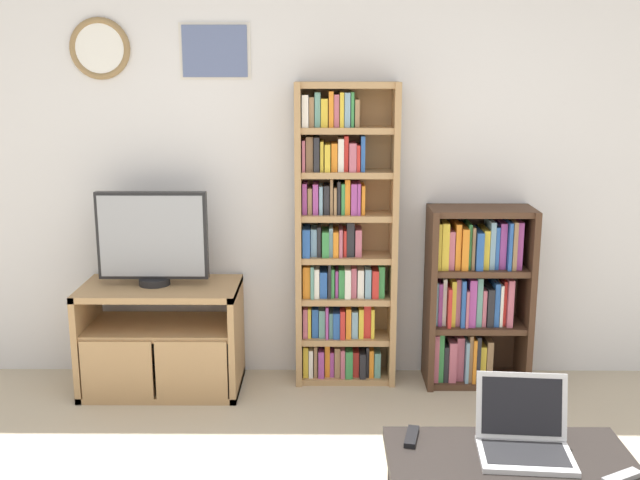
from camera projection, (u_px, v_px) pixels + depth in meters
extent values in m
cube|color=silver|center=(326.00, 165.00, 4.48)|extent=(6.38, 0.06, 2.60)
torus|color=olive|center=(100.00, 48.00, 4.30)|extent=(0.35, 0.04, 0.35)
cylinder|color=white|center=(100.00, 48.00, 4.30)|extent=(0.29, 0.02, 0.29)
cube|color=silver|center=(215.00, 51.00, 4.31)|extent=(0.41, 0.01, 0.32)
cube|color=slate|center=(215.00, 51.00, 4.30)|extent=(0.37, 0.02, 0.29)
cube|color=tan|center=(88.00, 337.00, 4.42)|extent=(0.04, 0.50, 0.63)
cube|color=tan|center=(237.00, 337.00, 4.41)|extent=(0.04, 0.50, 0.63)
cube|color=tan|center=(160.00, 288.00, 4.35)|extent=(0.92, 0.50, 0.04)
cube|color=tan|center=(165.00, 384.00, 4.48)|extent=(0.92, 0.50, 0.04)
cube|color=tan|center=(162.00, 327.00, 4.40)|extent=(0.84, 0.47, 0.04)
cube|color=tan|center=(117.00, 370.00, 4.21)|extent=(0.40, 0.02, 0.34)
cube|color=tan|center=(192.00, 370.00, 4.20)|extent=(0.40, 0.02, 0.34)
cylinder|color=black|center=(155.00, 281.00, 4.36)|extent=(0.18, 0.18, 0.04)
cube|color=black|center=(153.00, 235.00, 4.30)|extent=(0.64, 0.05, 0.51)
cube|color=#9399A3|center=(152.00, 236.00, 4.27)|extent=(0.60, 0.01, 0.47)
cube|color=tan|center=(299.00, 237.00, 4.41)|extent=(0.04, 0.25, 1.79)
cube|color=tan|center=(394.00, 237.00, 4.40)|extent=(0.04, 0.25, 1.79)
cube|color=tan|center=(346.00, 233.00, 4.52)|extent=(0.59, 0.02, 1.79)
cube|color=tan|center=(345.00, 376.00, 4.60)|extent=(0.52, 0.21, 0.04)
cube|color=tan|center=(346.00, 338.00, 4.54)|extent=(0.52, 0.21, 0.04)
cube|color=tan|center=(346.00, 298.00, 4.49)|extent=(0.52, 0.21, 0.04)
cube|color=tan|center=(346.00, 258.00, 4.43)|extent=(0.52, 0.21, 0.04)
cube|color=tan|center=(347.00, 216.00, 4.38)|extent=(0.52, 0.21, 0.04)
cube|color=tan|center=(347.00, 174.00, 4.32)|extent=(0.52, 0.21, 0.04)
cube|color=tan|center=(347.00, 130.00, 4.26)|extent=(0.52, 0.21, 0.04)
cube|color=tan|center=(348.00, 85.00, 4.21)|extent=(0.52, 0.21, 0.04)
cube|color=gold|center=(306.00, 358.00, 4.59)|extent=(0.03, 0.17, 0.19)
cube|color=white|center=(311.00, 360.00, 4.58)|extent=(0.03, 0.17, 0.17)
cube|color=#93704C|center=(316.00, 358.00, 4.59)|extent=(0.02, 0.16, 0.20)
cube|color=#9E4293|center=(322.00, 360.00, 4.58)|extent=(0.04, 0.18, 0.17)
cube|color=orange|center=(328.00, 357.00, 4.59)|extent=(0.03, 0.15, 0.20)
cube|color=#9E4293|center=(332.00, 361.00, 4.59)|extent=(0.02, 0.15, 0.16)
cube|color=#93704C|center=(338.00, 359.00, 4.58)|extent=(0.03, 0.17, 0.19)
cube|color=#B75B70|center=(343.00, 360.00, 4.58)|extent=(0.03, 0.19, 0.18)
cube|color=#388947|center=(349.00, 360.00, 4.58)|extent=(0.04, 0.19, 0.17)
cube|color=red|center=(356.00, 361.00, 4.59)|extent=(0.04, 0.15, 0.16)
cube|color=#232328|center=(362.00, 361.00, 4.58)|extent=(0.04, 0.19, 0.16)
cube|color=#232328|center=(367.00, 358.00, 4.59)|extent=(0.02, 0.16, 0.19)
cube|color=orange|center=(371.00, 360.00, 4.58)|extent=(0.03, 0.17, 0.17)
cube|color=#5B9389|center=(377.00, 361.00, 4.59)|extent=(0.04, 0.17, 0.16)
cube|color=#B75B70|center=(306.00, 320.00, 4.53)|extent=(0.03, 0.17, 0.18)
cube|color=gold|center=(310.00, 320.00, 4.53)|extent=(0.02, 0.17, 0.18)
cube|color=#2856A8|center=(316.00, 320.00, 4.54)|extent=(0.04, 0.15, 0.18)
cube|color=#5B9389|center=(322.00, 321.00, 4.53)|extent=(0.04, 0.16, 0.17)
cube|color=#9E4293|center=(327.00, 319.00, 4.52)|extent=(0.02, 0.19, 0.20)
cube|color=#5B9389|center=(331.00, 322.00, 4.53)|extent=(0.02, 0.16, 0.16)
cube|color=#2856A8|center=(337.00, 322.00, 4.53)|extent=(0.04, 0.18, 0.16)
cube|color=red|center=(343.00, 321.00, 4.52)|extent=(0.03, 0.19, 0.17)
cube|color=orange|center=(348.00, 320.00, 4.53)|extent=(0.03, 0.18, 0.19)
cube|color=#759EB7|center=(355.00, 321.00, 4.53)|extent=(0.04, 0.16, 0.17)
cube|color=gold|center=(361.00, 320.00, 4.53)|extent=(0.03, 0.17, 0.18)
cube|color=red|center=(367.00, 318.00, 4.53)|extent=(0.04, 0.15, 0.21)
cube|color=gold|center=(372.00, 320.00, 4.53)|extent=(0.02, 0.17, 0.18)
cube|color=orange|center=(307.00, 279.00, 4.47)|extent=(0.04, 0.17, 0.19)
cube|color=#5B9389|center=(313.00, 279.00, 4.47)|extent=(0.02, 0.19, 0.20)
cube|color=white|center=(317.00, 281.00, 4.47)|extent=(0.03, 0.18, 0.18)
cube|color=#2856A8|center=(324.00, 282.00, 4.48)|extent=(0.04, 0.16, 0.16)
cube|color=#232328|center=(330.00, 278.00, 4.47)|extent=(0.02, 0.17, 0.21)
cube|color=#388947|center=(333.00, 281.00, 4.48)|extent=(0.02, 0.16, 0.18)
cube|color=#9E4293|center=(337.00, 281.00, 4.48)|extent=(0.02, 0.15, 0.16)
cube|color=#388947|center=(342.00, 281.00, 4.47)|extent=(0.03, 0.17, 0.17)
cube|color=white|center=(348.00, 281.00, 4.47)|extent=(0.04, 0.19, 0.18)
cube|color=#B75B70|center=(354.00, 280.00, 4.48)|extent=(0.03, 0.16, 0.18)
cube|color=white|center=(361.00, 281.00, 4.48)|extent=(0.04, 0.16, 0.17)
cube|color=#759EB7|center=(368.00, 281.00, 4.47)|extent=(0.04, 0.17, 0.18)
cube|color=red|center=(375.00, 281.00, 4.47)|extent=(0.04, 0.18, 0.17)
cube|color=#388947|center=(381.00, 279.00, 4.47)|extent=(0.03, 0.16, 0.19)
cube|color=#2856A8|center=(307.00, 241.00, 4.42)|extent=(0.04, 0.19, 0.17)
cube|color=#759EB7|center=(314.00, 241.00, 4.43)|extent=(0.04, 0.15, 0.16)
cube|color=#232328|center=(320.00, 240.00, 4.42)|extent=(0.02, 0.16, 0.18)
cube|color=#388947|center=(325.00, 242.00, 4.42)|extent=(0.04, 0.18, 0.15)
cube|color=#759EB7|center=(331.00, 240.00, 4.42)|extent=(0.02, 0.16, 0.17)
cube|color=orange|center=(336.00, 242.00, 4.42)|extent=(0.03, 0.18, 0.15)
cube|color=#B75B70|center=(341.00, 241.00, 4.42)|extent=(0.02, 0.18, 0.16)
cube|color=red|center=(345.00, 241.00, 4.42)|extent=(0.02, 0.16, 0.16)
cube|color=#232328|center=(351.00, 238.00, 4.42)|extent=(0.04, 0.16, 0.20)
cube|color=#B75B70|center=(358.00, 241.00, 4.42)|extent=(0.04, 0.16, 0.16)
cube|color=#9E4293|center=(305.00, 198.00, 4.37)|extent=(0.03, 0.15, 0.18)
cube|color=#93704C|center=(310.00, 200.00, 4.37)|extent=(0.02, 0.15, 0.15)
cube|color=#9E4293|center=(316.00, 198.00, 4.37)|extent=(0.03, 0.16, 0.18)
cube|color=#759EB7|center=(321.00, 199.00, 4.37)|extent=(0.02, 0.17, 0.16)
cube|color=#232328|center=(327.00, 199.00, 4.37)|extent=(0.03, 0.16, 0.17)
cube|color=#93704C|center=(332.00, 195.00, 4.36)|extent=(0.02, 0.16, 0.21)
cube|color=#93704C|center=(335.00, 200.00, 4.36)|extent=(0.02, 0.17, 0.16)
cube|color=#232328|center=(339.00, 197.00, 4.36)|extent=(0.02, 0.16, 0.19)
cube|color=#388947|center=(343.00, 198.00, 4.36)|extent=(0.02, 0.16, 0.18)
cube|color=orange|center=(348.00, 196.00, 4.36)|extent=(0.03, 0.16, 0.20)
cube|color=#9E4293|center=(354.00, 198.00, 4.36)|extent=(0.03, 0.18, 0.18)
cube|color=#9E4293|center=(359.00, 198.00, 4.36)|extent=(0.02, 0.18, 0.18)
cube|color=orange|center=(363.00, 199.00, 4.36)|extent=(0.02, 0.17, 0.17)
cube|color=#B75B70|center=(304.00, 155.00, 4.30)|extent=(0.02, 0.19, 0.18)
cube|color=#93704C|center=(310.00, 153.00, 4.31)|extent=(0.04, 0.15, 0.20)
cube|color=#232328|center=(317.00, 153.00, 4.30)|extent=(0.03, 0.19, 0.20)
cube|color=gold|center=(322.00, 156.00, 4.31)|extent=(0.02, 0.18, 0.17)
cube|color=gold|center=(328.00, 157.00, 4.30)|extent=(0.03, 0.19, 0.16)
cube|color=orange|center=(335.00, 156.00, 4.31)|extent=(0.04, 0.17, 0.16)
cube|color=white|center=(341.00, 154.00, 4.31)|extent=(0.03, 0.17, 0.19)
cube|color=red|center=(346.00, 153.00, 4.31)|extent=(0.02, 0.16, 0.20)
cube|color=#B75B70|center=(353.00, 156.00, 4.30)|extent=(0.04, 0.19, 0.16)
cube|color=red|center=(358.00, 157.00, 4.31)|extent=(0.02, 0.18, 0.15)
cube|color=#2856A8|center=(363.00, 153.00, 4.30)|extent=(0.02, 0.17, 0.20)
cube|color=white|center=(306.00, 111.00, 4.25)|extent=(0.04, 0.19, 0.18)
cube|color=#93704C|center=(312.00, 112.00, 4.26)|extent=(0.03, 0.16, 0.17)
cube|color=#5B9389|center=(318.00, 109.00, 4.25)|extent=(0.03, 0.16, 0.19)
cube|color=gold|center=(325.00, 113.00, 4.25)|extent=(0.04, 0.17, 0.16)
cube|color=orange|center=(331.00, 109.00, 4.25)|extent=(0.03, 0.17, 0.20)
cube|color=#B75B70|center=(337.00, 110.00, 4.25)|extent=(0.03, 0.16, 0.18)
cube|color=gold|center=(342.00, 109.00, 4.25)|extent=(0.02, 0.18, 0.19)
cube|color=#759EB7|center=(347.00, 110.00, 4.25)|extent=(0.03, 0.17, 0.19)
cube|color=#388947|center=(352.00, 109.00, 4.25)|extent=(0.02, 0.16, 0.19)
cube|color=#93704C|center=(357.00, 113.00, 4.25)|extent=(0.03, 0.17, 0.15)
cube|color=#472D1E|center=(430.00, 297.00, 4.45)|extent=(0.04, 0.31, 1.08)
cube|color=#472D1E|center=(527.00, 297.00, 4.44)|extent=(0.04, 0.31, 1.08)
cube|color=#472D1E|center=(474.00, 290.00, 4.59)|extent=(0.61, 0.02, 1.08)
cube|color=#472D1E|center=(474.00, 379.00, 4.56)|extent=(0.54, 0.28, 0.04)
cube|color=#472D1E|center=(477.00, 325.00, 4.48)|extent=(0.54, 0.28, 0.04)
cube|color=#472D1E|center=(480.00, 269.00, 4.41)|extent=(0.54, 0.28, 0.04)
cube|color=#472D1E|center=(483.00, 211.00, 4.33)|extent=(0.54, 0.28, 0.04)
cube|color=#B75B70|center=(434.00, 353.00, 4.53)|extent=(0.03, 0.24, 0.29)
cube|color=#388947|center=(439.00, 352.00, 4.54)|extent=(0.03, 0.23, 0.30)
cube|color=#232328|center=(444.00, 358.00, 4.54)|extent=(0.03, 0.23, 0.22)
cube|color=#B75B70|center=(450.00, 356.00, 4.54)|extent=(0.04, 0.24, 0.25)
cube|color=#B75B70|center=(458.00, 354.00, 4.54)|extent=(0.04, 0.20, 0.27)
cube|color=#759EB7|center=(464.00, 356.00, 4.53)|extent=(0.02, 0.25, 0.25)
cube|color=#93704C|center=(468.00, 353.00, 4.53)|extent=(0.02, 0.23, 0.29)
cube|color=orange|center=(471.00, 355.00, 4.53)|extent=(0.02, 0.25, 0.27)
cube|color=#232328|center=(475.00, 354.00, 4.53)|extent=(0.02, 0.25, 0.29)
cube|color=gold|center=(480.00, 358.00, 4.55)|extent=(0.04, 0.22, 0.22)
cube|color=#93704C|center=(487.00, 356.00, 4.54)|extent=(0.04, 0.22, 0.25)
cube|color=#759EB7|center=(435.00, 300.00, 4.47)|extent=(0.02, 0.20, 0.26)
cube|color=#9E4293|center=(438.00, 301.00, 4.47)|extent=(0.02, 0.20, 0.26)
cube|color=white|center=(443.00, 298.00, 4.47)|extent=(0.02, 0.19, 0.28)
cube|color=red|center=(447.00, 303.00, 4.46)|extent=(0.02, 0.25, 0.24)
cube|color=gold|center=(451.00, 299.00, 4.46)|extent=(0.03, 0.22, 0.28)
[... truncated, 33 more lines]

